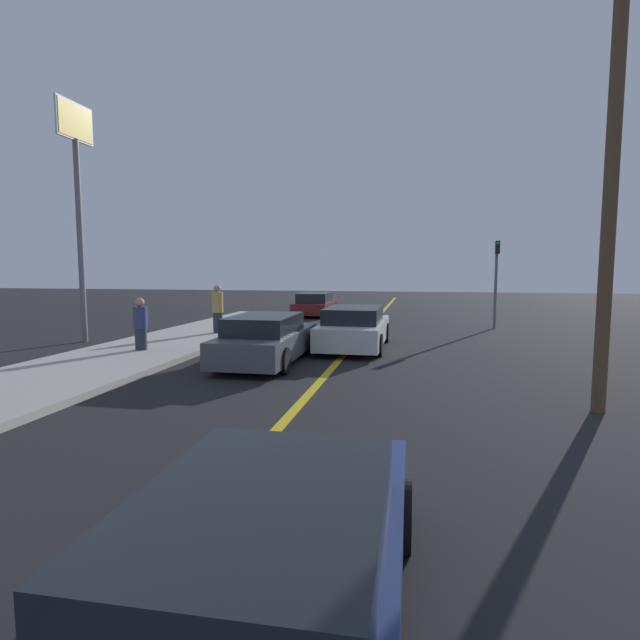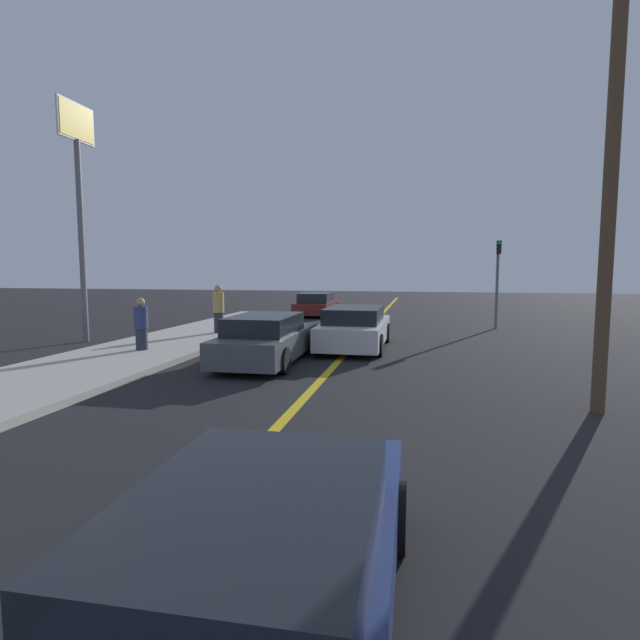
{
  "view_description": "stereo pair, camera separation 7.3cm",
  "coord_description": "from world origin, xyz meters",
  "px_view_note": "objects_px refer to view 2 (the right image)",
  "views": [
    {
      "loc": [
        2.21,
        2.87,
        2.56
      ],
      "look_at": [
        -0.43,
        15.91,
        1.19
      ],
      "focal_mm": 28.0,
      "sensor_mm": 36.0,
      "label": 1
    },
    {
      "loc": [
        2.28,
        2.88,
        2.56
      ],
      "look_at": [
        -0.43,
        15.91,
        1.19
      ],
      "focal_mm": 28.0,
      "sensor_mm": 36.0,
      "label": 2
    }
  ],
  "objects_px": {
    "traffic_light": "(498,275)",
    "utility_pole": "(609,207)",
    "pedestrian_far_standing": "(219,309)",
    "car_far_distant": "(355,328)",
    "pedestrian_mid_group": "(141,324)",
    "car_ahead_center": "(267,339)",
    "roadside_sign": "(78,170)",
    "car_parked_left_lot": "(317,304)",
    "car_near_right_lane": "(262,565)"
  },
  "relations": [
    {
      "from": "car_parked_left_lot",
      "to": "roadside_sign",
      "type": "relative_size",
      "value": 0.57
    },
    {
      "from": "car_parked_left_lot",
      "to": "car_near_right_lane",
      "type": "bearing_deg",
      "value": -79.83
    },
    {
      "from": "car_far_distant",
      "to": "utility_pole",
      "type": "relative_size",
      "value": 0.66
    },
    {
      "from": "car_parked_left_lot",
      "to": "utility_pole",
      "type": "xyz_separation_m",
      "value": [
        8.87,
        -17.35,
        3.01
      ]
    },
    {
      "from": "car_near_right_lane",
      "to": "car_parked_left_lot",
      "type": "height_order",
      "value": "car_parked_left_lot"
    },
    {
      "from": "traffic_light",
      "to": "car_near_right_lane",
      "type": "bearing_deg",
      "value": -101.96
    },
    {
      "from": "pedestrian_far_standing",
      "to": "traffic_light",
      "type": "distance_m",
      "value": 11.73
    },
    {
      "from": "car_ahead_center",
      "to": "pedestrian_mid_group",
      "type": "relative_size",
      "value": 3.05
    },
    {
      "from": "pedestrian_far_standing",
      "to": "traffic_light",
      "type": "relative_size",
      "value": 0.48
    },
    {
      "from": "car_far_distant",
      "to": "traffic_light",
      "type": "xyz_separation_m",
      "value": [
        5.21,
        6.49,
        1.66
      ]
    },
    {
      "from": "traffic_light",
      "to": "pedestrian_mid_group",
      "type": "bearing_deg",
      "value": -141.32
    },
    {
      "from": "car_parked_left_lot",
      "to": "utility_pole",
      "type": "relative_size",
      "value": 0.64
    },
    {
      "from": "car_ahead_center",
      "to": "car_far_distant",
      "type": "xyz_separation_m",
      "value": [
        2.03,
        2.96,
        0.01
      ]
    },
    {
      "from": "car_ahead_center",
      "to": "roadside_sign",
      "type": "xyz_separation_m",
      "value": [
        -7.45,
        2.47,
        5.26
      ]
    },
    {
      "from": "car_parked_left_lot",
      "to": "pedestrian_mid_group",
      "type": "relative_size",
      "value": 2.96
    },
    {
      "from": "car_ahead_center",
      "to": "pedestrian_far_standing",
      "type": "xyz_separation_m",
      "value": [
        -3.38,
        4.65,
        0.41
      ]
    },
    {
      "from": "car_near_right_lane",
      "to": "pedestrian_mid_group",
      "type": "bearing_deg",
      "value": 123.78
    },
    {
      "from": "car_ahead_center",
      "to": "traffic_light",
      "type": "distance_m",
      "value": 12.02
    },
    {
      "from": "pedestrian_mid_group",
      "to": "pedestrian_far_standing",
      "type": "height_order",
      "value": "pedestrian_far_standing"
    },
    {
      "from": "traffic_light",
      "to": "utility_pole",
      "type": "bearing_deg",
      "value": -89.9
    },
    {
      "from": "car_near_right_lane",
      "to": "roadside_sign",
      "type": "relative_size",
      "value": 0.51
    },
    {
      "from": "car_parked_left_lot",
      "to": "car_far_distant",
      "type": "bearing_deg",
      "value": -72.84
    },
    {
      "from": "traffic_light",
      "to": "roadside_sign",
      "type": "bearing_deg",
      "value": -154.6
    },
    {
      "from": "car_near_right_lane",
      "to": "traffic_light",
      "type": "relative_size",
      "value": 1.11
    },
    {
      "from": "traffic_light",
      "to": "car_ahead_center",
      "type": "bearing_deg",
      "value": -127.49
    },
    {
      "from": "car_far_distant",
      "to": "roadside_sign",
      "type": "xyz_separation_m",
      "value": [
        -9.48,
        -0.49,
        5.24
      ]
    },
    {
      "from": "car_ahead_center",
      "to": "traffic_light",
      "type": "bearing_deg",
      "value": 51.91
    },
    {
      "from": "car_far_distant",
      "to": "pedestrian_far_standing",
      "type": "bearing_deg",
      "value": 162.67
    },
    {
      "from": "car_parked_left_lot",
      "to": "pedestrian_mid_group",
      "type": "bearing_deg",
      "value": -101.23
    },
    {
      "from": "car_parked_left_lot",
      "to": "utility_pole",
      "type": "bearing_deg",
      "value": -64.0
    },
    {
      "from": "pedestrian_mid_group",
      "to": "pedestrian_far_standing",
      "type": "xyz_separation_m",
      "value": [
        0.64,
        4.23,
        0.13
      ]
    },
    {
      "from": "car_near_right_lane",
      "to": "utility_pole",
      "type": "relative_size",
      "value": 0.58
    },
    {
      "from": "roadside_sign",
      "to": "traffic_light",
      "type": "bearing_deg",
      "value": 25.4
    },
    {
      "from": "utility_pole",
      "to": "pedestrian_mid_group",
      "type": "bearing_deg",
      "value": 161.46
    },
    {
      "from": "car_parked_left_lot",
      "to": "pedestrian_far_standing",
      "type": "bearing_deg",
      "value": -101.91
    },
    {
      "from": "car_ahead_center",
      "to": "car_far_distant",
      "type": "bearing_deg",
      "value": 54.92
    },
    {
      "from": "car_parked_left_lot",
      "to": "traffic_light",
      "type": "distance_m",
      "value": 10.08
    },
    {
      "from": "car_near_right_lane",
      "to": "pedestrian_mid_group",
      "type": "relative_size",
      "value": 2.68
    },
    {
      "from": "pedestrian_mid_group",
      "to": "utility_pole",
      "type": "bearing_deg",
      "value": -18.54
    },
    {
      "from": "utility_pole",
      "to": "roadside_sign",
      "type": "bearing_deg",
      "value": 158.37
    },
    {
      "from": "car_near_right_lane",
      "to": "car_far_distant",
      "type": "relative_size",
      "value": 0.87
    },
    {
      "from": "car_far_distant",
      "to": "car_parked_left_lot",
      "type": "xyz_separation_m",
      "value": [
        -3.63,
        11.02,
        -0.06
      ]
    },
    {
      "from": "pedestrian_far_standing",
      "to": "roadside_sign",
      "type": "height_order",
      "value": "roadside_sign"
    },
    {
      "from": "car_far_distant",
      "to": "car_parked_left_lot",
      "type": "relative_size",
      "value": 1.04
    },
    {
      "from": "pedestrian_far_standing",
      "to": "utility_pole",
      "type": "height_order",
      "value": "utility_pole"
    },
    {
      "from": "car_parked_left_lot",
      "to": "utility_pole",
      "type": "distance_m",
      "value": 19.71
    },
    {
      "from": "car_ahead_center",
      "to": "roadside_sign",
      "type": "height_order",
      "value": "roadside_sign"
    },
    {
      "from": "car_near_right_lane",
      "to": "roadside_sign",
      "type": "xyz_separation_m",
      "value": [
        -10.6,
        12.37,
        5.32
      ]
    },
    {
      "from": "car_far_distant",
      "to": "pedestrian_mid_group",
      "type": "bearing_deg",
      "value": -157.24
    },
    {
      "from": "pedestrian_far_standing",
      "to": "pedestrian_mid_group",
      "type": "bearing_deg",
      "value": -98.66
    }
  ]
}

